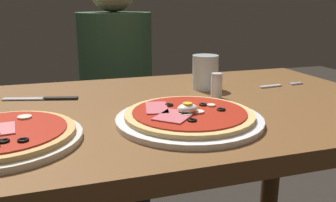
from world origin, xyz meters
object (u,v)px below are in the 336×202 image
Objects in this scene: diner_person at (117,108)px; salt_shaker at (217,86)px; fork at (278,85)px; pizza_foreground at (189,117)px; pizza_across_left at (3,136)px; knife at (46,98)px; water_glass_near at (205,74)px; dining_table at (146,155)px.

salt_shaker is at bearing 102.36° from diner_person.
fork is at bearing 121.74° from diner_person.
salt_shaker is at bearing -164.23° from fork.
pizza_foreground is 0.36m from pizza_across_left.
pizza_across_left is 0.24× the size of diner_person.
pizza_foreground is 0.41m from knife.
salt_shaker is (0.43, -0.12, 0.03)m from knife.
diner_person is at bearing 64.20° from knife.
water_glass_near is 0.51× the size of knife.
water_glass_near is 0.63× the size of fork.
salt_shaker is 0.76m from diner_person.
water_glass_near is 0.23m from fork.
diner_person is (0.35, 0.87, -0.22)m from pizza_across_left.
water_glass_near is at bearing -1.36° from knife.
fork is (0.22, -0.04, -0.04)m from water_glass_near.
dining_table is at bearing 86.18° from diner_person.
pizza_across_left reaches higher than dining_table.
water_glass_near is at bearing 28.41° from pizza_across_left.
knife is (0.07, 0.29, -0.01)m from pizza_across_left.
water_glass_near reaches higher than pizza_foreground.
pizza_across_left is at bearing -153.67° from dining_table.
salt_shaker is (0.51, 0.17, 0.02)m from pizza_across_left.
salt_shaker is 0.06× the size of diner_person.
water_glass_near is at bearing 105.80° from diner_person.
pizza_across_left is at bearing -103.59° from knife.
dining_table is 19.33× the size of salt_shaker.
diner_person is at bearing 121.74° from fork.
diner_person is (0.05, 0.72, -0.08)m from dining_table.
fork is (0.44, 0.09, 0.13)m from dining_table.
water_glass_near is (0.16, 0.28, 0.03)m from pizza_foreground.
pizza_across_left is 0.59m from water_glass_near.
knife is (-0.29, 0.29, -0.01)m from pizza_foreground.
knife is at bearing 148.73° from dining_table.
fork is 0.13× the size of diner_person.
pizza_across_left is 1.78× the size of fork.
fork is (0.74, 0.24, -0.01)m from pizza_across_left.
dining_table is at bearing 112.38° from pizza_foreground.
dining_table is 1.10× the size of diner_person.
knife is (-0.67, 0.05, 0.00)m from fork.
dining_table is at bearing -31.27° from knife.
pizza_foreground is 0.45m from fork.
fork is at bearing -10.48° from water_glass_near.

